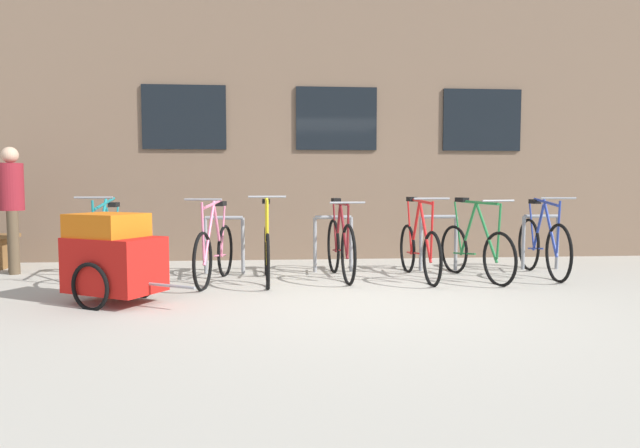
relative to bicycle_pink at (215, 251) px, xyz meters
The scene contains 12 objects.
ground_plane 2.16m from the bicycle_pink, 34.68° to the right, with size 42.00×42.00×0.00m, color #B2ADA0.
storefront_building 6.23m from the bicycle_pink, 71.44° to the left, with size 28.00×6.45×6.69m.
bike_rack 1.71m from the bicycle_pink, 23.97° to the left, with size 6.56×0.05×0.79m.
bicycle_pink is the anchor object (origin of this frame).
bicycle_blue 4.34m from the bicycle_pink, ahead, with size 0.44×1.74×1.08m.
bicycle_teal 1.38m from the bicycle_pink, behind, with size 0.44×1.77×1.10m.
bicycle_green 3.34m from the bicycle_pink, ahead, with size 0.52×1.68×1.06m.
bicycle_yellow 0.65m from the bicycle_pink, ahead, with size 0.44×1.70×1.11m.
bicycle_red 2.62m from the bicycle_pink, ahead, with size 0.44×1.76×1.08m.
bicycle_maroon 1.62m from the bicycle_pink, ahead, with size 0.44×1.71×1.05m.
bike_trailer 1.46m from the bicycle_pink, 128.35° to the right, with size 1.42×0.98×0.94m.
person_by_bench 3.05m from the bicycle_pink, 161.59° to the left, with size 0.32×0.34×1.73m.
Camera 1 is at (-1.01, -5.72, 1.22)m, focal length 31.05 mm.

